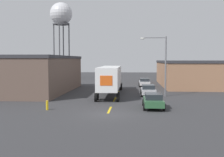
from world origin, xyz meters
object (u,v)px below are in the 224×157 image
(parked_car_right_far, at_px, (145,82))
(fire_hydrant, at_px, (47,105))
(street_lamp, at_px, (162,61))
(water_tower, at_px, (61,15))
(semi_truck, at_px, (111,77))
(parked_car_right_mid, at_px, (148,90))
(parked_car_right_near, at_px, (153,100))

(parked_car_right_far, xyz_separation_m, fire_hydrant, (-9.93, -23.86, -0.31))
(street_lamp, bearing_deg, water_tower, 124.07)
(semi_truck, relative_size, street_lamp, 2.03)
(parked_car_right_mid, distance_m, water_tower, 39.46)
(parked_car_right_far, distance_m, street_lamp, 13.70)
(semi_truck, relative_size, fire_hydrant, 17.04)
(parked_car_right_far, relative_size, street_lamp, 0.58)
(semi_truck, height_order, parked_car_right_near, semi_truck)
(semi_truck, xyz_separation_m, street_lamp, (6.69, -1.63, 2.23))
(parked_car_right_mid, bearing_deg, parked_car_right_near, -90.00)
(parked_car_right_mid, height_order, fire_hydrant, parked_car_right_mid)
(semi_truck, relative_size, parked_car_right_near, 3.53)
(street_lamp, height_order, fire_hydrant, street_lamp)
(semi_truck, height_order, parked_car_right_far, semi_truck)
(semi_truck, distance_m, street_lamp, 7.23)
(parked_car_right_far, bearing_deg, street_lamp, -82.59)
(parked_car_right_mid, bearing_deg, semi_truck, 165.57)
(parked_car_right_mid, xyz_separation_m, street_lamp, (1.70, -0.34, 3.77))
(parked_car_right_mid, xyz_separation_m, fire_hydrant, (-9.93, -11.14, -0.31))
(parked_car_right_far, xyz_separation_m, street_lamp, (1.70, -13.07, 3.77))
(parked_car_right_mid, height_order, street_lamp, street_lamp)
(parked_car_right_near, bearing_deg, parked_car_right_mid, 90.00)
(street_lamp, bearing_deg, parked_car_right_mid, 168.53)
(parked_car_right_far, height_order, parked_car_right_near, same)
(parked_car_right_near, distance_m, fire_hydrant, 10.09)
(parked_car_right_mid, xyz_separation_m, parked_car_right_near, (0.00, -9.39, 0.00))
(water_tower, height_order, fire_hydrant, water_tower)
(parked_car_right_mid, bearing_deg, fire_hydrant, -131.71)
(semi_truck, relative_size, water_tower, 0.84)
(water_tower, height_order, street_lamp, water_tower)
(fire_hydrant, bearing_deg, parked_car_right_near, 9.98)
(semi_truck, height_order, water_tower, water_tower)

